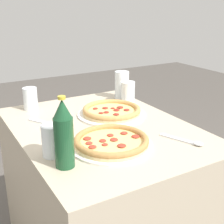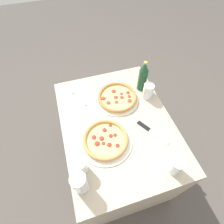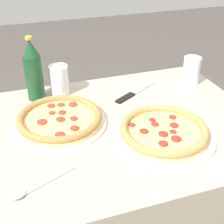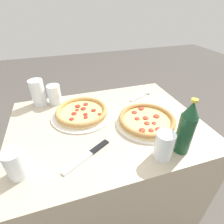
# 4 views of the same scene
# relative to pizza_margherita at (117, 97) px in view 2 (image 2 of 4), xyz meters

# --- Properties ---
(ground_plane) EXTENTS (8.00, 8.00, 0.00)m
(ground_plane) POSITION_rel_pizza_margherita_xyz_m (0.19, -0.06, -0.74)
(ground_plane) COLOR #4C4742
(table) EXTENTS (0.97, 0.73, 0.72)m
(table) POSITION_rel_pizza_margherita_xyz_m (0.19, -0.06, -0.38)
(table) COLOR #B7A88E
(table) RESTS_ON ground_plane
(pizza_margherita) EXTENTS (0.32, 0.32, 0.04)m
(pizza_margherita) POSITION_rel_pizza_margherita_xyz_m (0.00, 0.00, 0.00)
(pizza_margherita) COLOR silver
(pizza_margherita) RESTS_ON table
(pizza_salami) EXTENTS (0.34, 0.34, 0.04)m
(pizza_salami) POSITION_rel_pizza_margherita_xyz_m (0.30, -0.18, -0.00)
(pizza_salami) COLOR silver
(pizza_salami) RESTS_ON table
(glass_iced_tea) EXTENTS (0.07, 0.07, 0.11)m
(glass_iced_tea) POSITION_rel_pizza_margherita_xyz_m (0.59, 0.14, 0.03)
(glass_iced_tea) COLOR white
(glass_iced_tea) RESTS_ON table
(glass_mango_juice) EXTENTS (0.08, 0.08, 0.15)m
(glass_mango_juice) POSITION_rel_pizza_margherita_xyz_m (0.53, -0.37, 0.05)
(glass_mango_juice) COLOR white
(glass_mango_juice) RESTS_ON table
(glass_orange_juice) EXTENTS (0.08, 0.08, 0.12)m
(glass_orange_juice) POSITION_rel_pizza_margherita_xyz_m (0.44, -0.35, 0.03)
(glass_orange_juice) COLOR white
(glass_orange_juice) RESTS_ON table
(glass_water) EXTENTS (0.08, 0.08, 0.12)m
(glass_water) POSITION_rel_pizza_margherita_xyz_m (0.04, 0.22, 0.04)
(glass_water) COLOR white
(glass_water) RESTS_ON table
(beer_bottle) EXTENTS (0.07, 0.07, 0.25)m
(beer_bottle) POSITION_rel_pizza_margherita_xyz_m (-0.05, 0.21, 0.10)
(beer_bottle) COLOR #194728
(beer_bottle) RESTS_ON table
(knife) EXTENTS (0.22, 0.14, 0.01)m
(knife) POSITION_rel_pizza_margherita_xyz_m (0.33, 0.12, -0.02)
(knife) COLOR black
(knife) RESTS_ON table
(spoon) EXTENTS (0.18, 0.09, 0.01)m
(spoon) POSITION_rel_pizza_margherita_xyz_m (-0.12, -0.28, -0.01)
(spoon) COLOR silver
(spoon) RESTS_ON table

